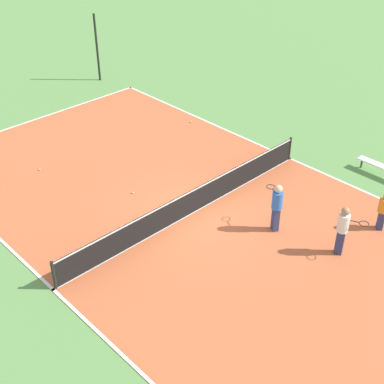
% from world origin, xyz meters
% --- Properties ---
extents(ground_plane, '(80.00, 80.00, 0.00)m').
position_xyz_m(ground_plane, '(0.00, 0.00, 0.00)').
color(ground_plane, '#60934C').
extents(court_surface, '(11.44, 21.54, 0.02)m').
position_xyz_m(court_surface, '(0.00, 0.00, 0.01)').
color(court_surface, '#C66038').
rests_on(court_surface, ground_plane).
extents(tennis_net, '(11.24, 0.10, 1.01)m').
position_xyz_m(tennis_net, '(0.00, 0.00, 0.53)').
color(tennis_net, black).
rests_on(tennis_net, court_surface).
extents(bench, '(0.36, 1.93, 0.45)m').
position_xyz_m(bench, '(7.18, -3.25, 0.39)').
color(bench, silver).
rests_on(bench, ground_plane).
extents(player_near_blue, '(0.74, 0.98, 1.78)m').
position_xyz_m(player_near_blue, '(1.34, -2.65, 1.06)').
color(player_near_blue, navy).
rests_on(player_near_blue, court_surface).
extents(player_near_white, '(0.65, 0.99, 1.76)m').
position_xyz_m(player_near_white, '(1.85, -4.86, 1.04)').
color(player_near_white, navy).
rests_on(player_near_white, court_surface).
extents(player_center_orange, '(0.50, 0.50, 1.41)m').
position_xyz_m(player_center_orange, '(3.98, -5.08, 0.81)').
color(player_center_orange, navy).
rests_on(player_center_orange, court_surface).
extents(tennis_ball_left_sideline, '(0.07, 0.07, 0.07)m').
position_xyz_m(tennis_ball_left_sideline, '(5.05, 5.34, 0.06)').
color(tennis_ball_left_sideline, '#CCE033').
rests_on(tennis_ball_left_sideline, court_surface).
extents(tennis_ball_near_net, '(0.07, 0.07, 0.07)m').
position_xyz_m(tennis_ball_near_net, '(-2.40, 6.36, 0.06)').
color(tennis_ball_near_net, '#CCE033').
rests_on(tennis_ball_near_net, court_surface).
extents(tennis_ball_far_baseline, '(0.07, 0.07, 0.07)m').
position_xyz_m(tennis_ball_far_baseline, '(-0.75, 2.44, 0.06)').
color(tennis_ball_far_baseline, '#CCE033').
rests_on(tennis_ball_far_baseline, court_surface).
extents(fence_post_back_right, '(0.12, 0.12, 3.63)m').
position_xyz_m(fence_post_back_right, '(5.17, 12.81, 1.82)').
color(fence_post_back_right, black).
rests_on(fence_post_back_right, ground_plane).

